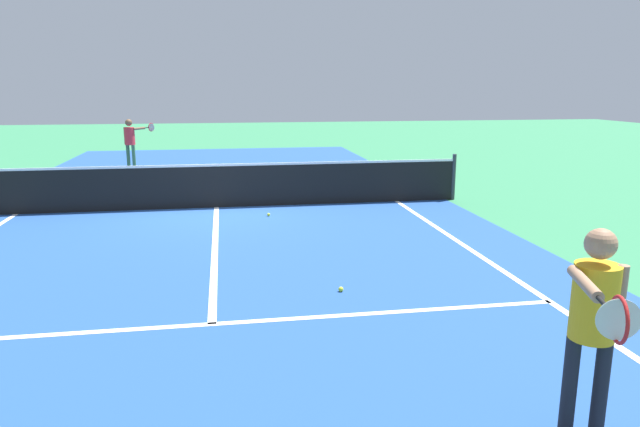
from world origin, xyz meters
The scene contains 10 objects.
ground_plane centered at (0.00, 0.00, 0.00)m, with size 60.00×60.00×0.00m, color #337F51.
court_surface_inbounds centered at (0.00, 0.00, 0.00)m, with size 10.62×24.40×0.00m, color #234C93.
line_sideline_right centered at (4.11, -5.95, 0.00)m, with size 0.10×11.89×0.01m, color white.
line_service_near centered at (0.00, -6.40, 0.00)m, with size 8.22×0.10×0.01m, color white.
line_center_service centered at (0.00, -3.20, 0.00)m, with size 0.10×6.40×0.01m, color white.
net centered at (0.00, 0.00, 0.49)m, with size 11.03×0.09×1.07m.
player_near centered at (2.78, -9.02, 1.01)m, with size 0.76×1.10×1.63m.
player_far centered at (-2.71, 6.51, 0.98)m, with size 0.90×0.95×1.59m.
tennis_ball_mid_court centered at (1.64, -5.62, 0.03)m, with size 0.07×0.07×0.07m, color #CCE033.
tennis_ball_near_net centered at (1.06, -1.05, 0.03)m, with size 0.07×0.07×0.07m, color #CCE033.
Camera 1 is at (0.20, -12.49, 2.60)m, focal length 32.12 mm.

